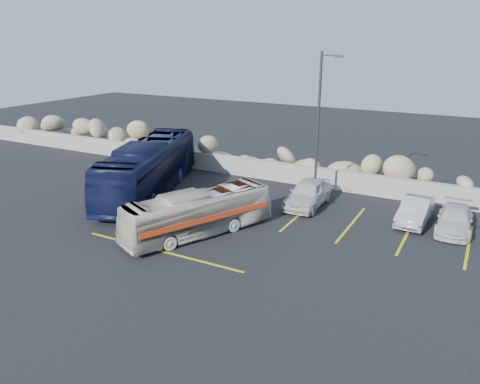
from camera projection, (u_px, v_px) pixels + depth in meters
The scene contains 10 objects.
ground at pixel (178, 258), 19.29m from camera, with size 90.00×90.00×0.00m, color black.
seawall at pixel (290, 173), 29.13m from camera, with size 60.00×0.40×1.20m, color #9A988C.
riprap_pile at pixel (298, 158), 29.91m from camera, with size 54.00×2.80×2.60m, color tan, non-canonical shape.
parking_lines at pixel (329, 232), 21.85m from camera, with size 18.16×9.36×0.01m.
lamppost at pixel (319, 124), 24.72m from camera, with size 1.14×0.18×8.00m.
vintage_bus at pixel (199, 213), 21.36m from camera, with size 1.72×7.37×2.05m, color silver.
tour_coach at pixel (149, 168), 26.94m from camera, with size 2.55×10.88×3.03m, color #101638.
car_a at pixel (308, 193), 25.07m from camera, with size 1.68×4.17×1.42m, color silver.
car_b at pixel (415, 211), 22.84m from camera, with size 1.28×3.67×1.21m, color #B6B6BB.
car_c at pixel (455, 220), 21.88m from camera, with size 1.51×3.72×1.08m, color silver.
Camera 1 is at (10.54, -14.13, 8.68)m, focal length 35.00 mm.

